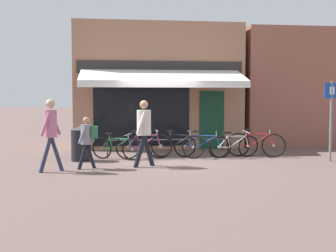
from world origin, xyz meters
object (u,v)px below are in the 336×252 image
object	(u,v)px
bicycle_black	(177,145)
litter_bin	(81,143)
bicycle_purple	(144,146)
pedestrian_second_adult	(51,127)
bicycle_silver	(234,146)
bicycle_blue	(202,145)
pedestrian_adult	(144,126)
bicycle_green	(117,148)
bicycle_red	(256,144)
parking_sign	(331,112)
pedestrian_child	(88,137)

from	to	relation	value
bicycle_black	litter_bin	size ratio (longest dim) A/B	1.56
bicycle_purple	pedestrian_second_adult	bearing A→B (deg)	-144.53
bicycle_silver	pedestrian_second_adult	xyz separation A→B (m)	(-5.22, -1.87, 0.76)
bicycle_blue	litter_bin	world-z (taller)	litter_bin
litter_bin	bicycle_blue	bearing A→B (deg)	4.80
pedestrian_adult	litter_bin	bearing A→B (deg)	-40.49
bicycle_green	pedestrian_adult	distance (m)	1.71
bicycle_green	pedestrian_second_adult	bearing A→B (deg)	-104.58
litter_bin	bicycle_green	bearing A→B (deg)	5.23
bicycle_purple	bicycle_silver	xyz separation A→B (m)	(2.77, -0.05, -0.03)
bicycle_green	pedestrian_adult	bearing A→B (deg)	-35.36
bicycle_green	bicycle_blue	size ratio (longest dim) A/B	0.86
bicycle_red	litter_bin	size ratio (longest dim) A/B	1.71
parking_sign	pedestrian_second_adult	bearing A→B (deg)	-174.20
bicycle_black	parking_sign	world-z (taller)	parking_sign
parking_sign	bicycle_green	bearing A→B (deg)	170.03
bicycle_green	bicycle_blue	xyz separation A→B (m)	(2.65, 0.22, 0.01)
bicycle_purple	bicycle_black	distance (m)	1.04
bicycle_blue	litter_bin	distance (m)	3.70
litter_bin	parking_sign	world-z (taller)	parking_sign
pedestrian_second_adult	parking_sign	bearing A→B (deg)	-177.06
bicycle_black	bicycle_green	bearing A→B (deg)	-147.28
bicycle_black	pedestrian_second_adult	distance (m)	4.12
bicycle_purple	bicycle_black	bearing A→B (deg)	5.48
bicycle_purple	bicycle_blue	world-z (taller)	bicycle_purple
bicycle_red	pedestrian_second_adult	bearing A→B (deg)	-140.89
bicycle_red	pedestrian_child	xyz separation A→B (m)	(-5.08, -1.69, 0.45)
bicycle_silver	litter_bin	size ratio (longest dim) A/B	1.63
bicycle_blue	bicycle_silver	distance (m)	0.97
bicycle_blue	litter_bin	xyz separation A→B (m)	(-3.68, -0.31, 0.15)
parking_sign	bicycle_silver	bearing A→B (deg)	157.28
bicycle_purple	bicycle_green	bearing A→B (deg)	-179.50
bicycle_purple	pedestrian_adult	distance (m)	1.57
pedestrian_child	parking_sign	world-z (taller)	parking_sign
bicycle_purple	bicycle_silver	distance (m)	2.77
bicycle_green	bicycle_purple	xyz separation A→B (m)	(0.83, 0.05, 0.04)
litter_bin	bicycle_silver	bearing A→B (deg)	1.10
pedestrian_adult	pedestrian_second_adult	bearing A→B (deg)	7.54
pedestrian_child	litter_bin	world-z (taller)	pedestrian_child
pedestrian_adult	pedestrian_child	distance (m)	1.51
bicycle_purple	bicycle_red	size ratio (longest dim) A/B	0.98
bicycle_black	pedestrian_second_adult	world-z (taller)	pedestrian_second_adult
bicycle_black	bicycle_blue	distance (m)	0.80
bicycle_green	bicycle_silver	world-z (taller)	bicycle_silver
bicycle_green	bicycle_purple	distance (m)	0.83
pedestrian_child	litter_bin	distance (m)	1.53
bicycle_red	pedestrian_adult	bearing A→B (deg)	-137.04
pedestrian_adult	pedestrian_second_adult	xyz separation A→B (m)	(-2.36, -0.52, 0.05)
bicycle_blue	bicycle_red	xyz separation A→B (m)	(1.69, -0.08, 0.02)
pedestrian_second_adult	pedestrian_child	bearing A→B (deg)	-162.93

